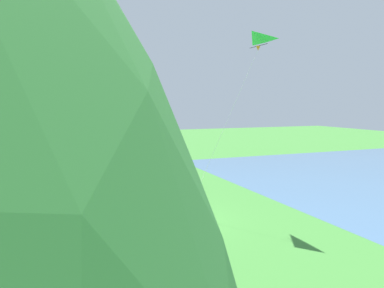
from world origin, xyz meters
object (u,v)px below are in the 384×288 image
at_px(person_kite_flyer, 193,197).
at_px(park_bench_near_walkway, 60,204).
at_px(flying_kite, 252,42).
at_px(park_bench_far_walkway, 109,247).

distance_m(person_kite_flyer, park_bench_near_walkway, 7.03).
distance_m(flying_kite, park_bench_far_walkway, 11.00).
bearing_deg(person_kite_flyer, park_bench_far_walkway, 37.90).
height_order(person_kite_flyer, park_bench_far_walkway, person_kite_flyer).
bearing_deg(park_bench_near_walkway, flying_kite, 150.96).
bearing_deg(flying_kite, park_bench_near_walkway, -29.04).
xyz_separation_m(flying_kite, park_bench_near_walkway, (8.58, -4.77, -8.11)).
bearing_deg(park_bench_near_walkway, park_bench_far_walkway, 101.87).
height_order(park_bench_near_walkway, park_bench_far_walkway, same).
xyz_separation_m(person_kite_flyer, park_bench_near_walkway, (6.30, -3.06, -0.54)).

